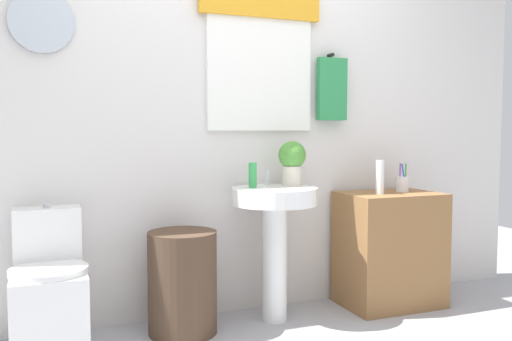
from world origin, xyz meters
TOP-DOWN VIEW (x-y plane):
  - back_wall at (0.00, 1.15)m, footprint 4.40×0.18m
  - toilet at (-1.03, 0.88)m, footprint 0.38×0.51m
  - laundry_hamper at (-0.34, 0.85)m, footprint 0.38×0.38m
  - pedestal_sink at (0.22, 0.85)m, footprint 0.51×0.51m
  - faucet at (0.22, 0.97)m, footprint 0.03×0.03m
  - wooden_cabinet at (1.03, 0.85)m, footprint 0.62×0.44m
  - soap_bottle at (0.10, 0.90)m, footprint 0.05×0.05m
  - potted_plant at (0.36, 0.91)m, footprint 0.17×0.17m
  - lotion_bottle at (0.92, 0.81)m, footprint 0.05×0.05m
  - toothbrush_cup at (1.14, 0.87)m, footprint 0.08×0.08m

SIDE VIEW (x-z plane):
  - laundry_hamper at x=-0.34m, z-range 0.00..0.57m
  - toilet at x=-1.03m, z-range -0.08..0.66m
  - wooden_cabinet at x=1.03m, z-range 0.00..0.73m
  - pedestal_sink at x=0.22m, z-range 0.20..0.99m
  - toothbrush_cup at x=1.14m, z-range 0.69..0.88m
  - lotion_bottle at x=0.92m, z-range 0.73..0.95m
  - faucet at x=0.22m, z-range 0.80..0.90m
  - soap_bottle at x=0.10m, z-range 0.80..0.94m
  - potted_plant at x=0.36m, z-range 0.82..1.09m
  - back_wall at x=0.00m, z-range 0.01..2.61m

